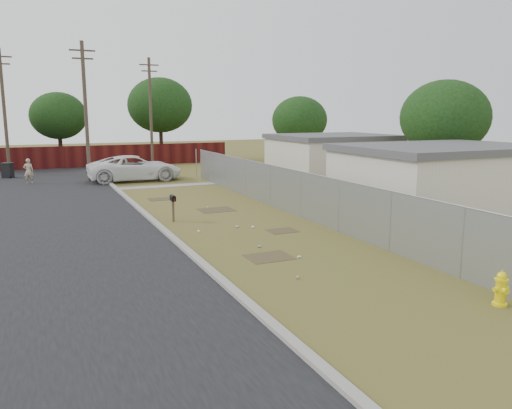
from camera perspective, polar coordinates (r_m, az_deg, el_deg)
name	(u,v)px	position (r m, az deg, el deg)	size (l,w,h in m)	color
ground	(234,223)	(20.56, -2.52, -2.16)	(120.00, 120.00, 0.00)	brown
street	(50,203)	(27.09, -22.48, 0.15)	(15.10, 60.00, 0.12)	black
chainlink_fence	(290,195)	(22.62, 3.87, 1.04)	(0.10, 27.06, 2.02)	gray
privacy_fence	(51,158)	(43.83, -22.34, 4.97)	(30.00, 0.12, 1.80)	#4A1310
utility_poles	(84,110)	(39.51, -19.06, 10.18)	(12.60, 8.24, 9.00)	#4A3E31
houses	(379,168)	(27.84, 13.89, 4.11)	(9.30, 17.24, 3.10)	beige
horizon_trees	(138,111)	(43.01, -13.35, 10.36)	(33.32, 31.94, 7.78)	black
fire_hydrant	(501,289)	(13.21, 26.20, -8.67)	(0.40, 0.41, 0.86)	yellow
mailbox	(173,200)	(21.03, -9.48, 0.46)	(0.17, 0.49, 1.13)	brown
pickup_truck	(135,168)	(34.32, -13.67, 4.07)	(2.83, 6.13, 1.70)	white
pedestrian	(29,171)	(35.08, -24.55, 3.49)	(0.59, 0.39, 1.63)	tan
trash_bin	(8,170)	(38.91, -26.52, 3.53)	(0.91, 0.97, 1.07)	black
scattered_litter	(245,235)	(18.39, -1.24, -3.55)	(2.28, 10.97, 0.07)	silver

